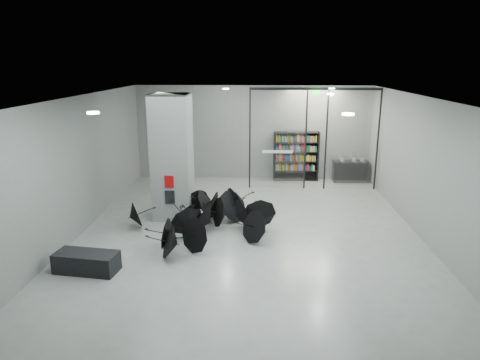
{
  "coord_description": "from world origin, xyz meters",
  "views": [
    {
      "loc": [
        0.32,
        -11.49,
        4.94
      ],
      "look_at": [
        -0.3,
        1.5,
        1.4
      ],
      "focal_mm": 32.53,
      "sensor_mm": 36.0,
      "label": 1
    }
  ],
  "objects_px": {
    "bench": "(87,262)",
    "shop_counter": "(351,171)",
    "bookshelf": "(296,156)",
    "column": "(172,157)",
    "umbrella_cluster": "(211,220)"
  },
  "relations": [
    {
      "from": "shop_counter",
      "to": "umbrella_cluster",
      "type": "distance_m",
      "value": 7.9
    },
    {
      "from": "column",
      "to": "shop_counter",
      "type": "xyz_separation_m",
      "value": [
        6.67,
        4.63,
        -1.56
      ]
    },
    {
      "from": "bookshelf",
      "to": "umbrella_cluster",
      "type": "relative_size",
      "value": 0.42
    },
    {
      "from": "bookshelf",
      "to": "column",
      "type": "bearing_deg",
      "value": -135.72
    },
    {
      "from": "bookshelf",
      "to": "shop_counter",
      "type": "xyz_separation_m",
      "value": [
        2.32,
        -0.12,
        -0.6
      ]
    },
    {
      "from": "column",
      "to": "bookshelf",
      "type": "relative_size",
      "value": 1.91
    },
    {
      "from": "bench",
      "to": "umbrella_cluster",
      "type": "distance_m",
      "value": 3.91
    },
    {
      "from": "column",
      "to": "umbrella_cluster",
      "type": "xyz_separation_m",
      "value": [
        1.35,
        -1.21,
        -1.69
      ]
    },
    {
      "from": "column",
      "to": "shop_counter",
      "type": "distance_m",
      "value": 8.26
    },
    {
      "from": "bookshelf",
      "to": "shop_counter",
      "type": "distance_m",
      "value": 2.4
    },
    {
      "from": "column",
      "to": "bookshelf",
      "type": "xyz_separation_m",
      "value": [
        4.35,
        4.75,
        -0.95
      ]
    },
    {
      "from": "bench",
      "to": "shop_counter",
      "type": "distance_m",
      "value": 11.81
    },
    {
      "from": "column",
      "to": "bench",
      "type": "bearing_deg",
      "value": -108.79
    },
    {
      "from": "bookshelf",
      "to": "shop_counter",
      "type": "relative_size",
      "value": 1.42
    },
    {
      "from": "column",
      "to": "bench",
      "type": "height_order",
      "value": "column"
    }
  ]
}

